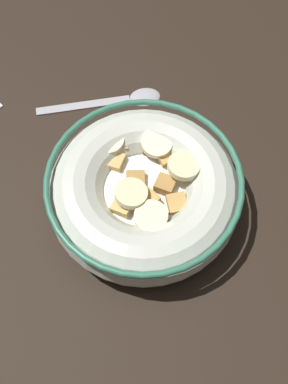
% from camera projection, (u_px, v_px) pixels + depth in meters
% --- Properties ---
extents(ground_plane, '(1.07, 1.07, 0.02)m').
position_uv_depth(ground_plane, '(144.00, 209.00, 0.51)').
color(ground_plane, black).
extents(cereal_bowl, '(0.19, 0.19, 0.06)m').
position_uv_depth(cereal_bowl, '(144.00, 192.00, 0.48)').
color(cereal_bowl, beige).
rests_on(cereal_bowl, ground_plane).
extents(spoon, '(0.13, 0.10, 0.01)m').
position_uv_depth(spoon, '(124.00, 98.00, 0.56)').
color(spoon, '#A5A5AD').
rests_on(spoon, ground_plane).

